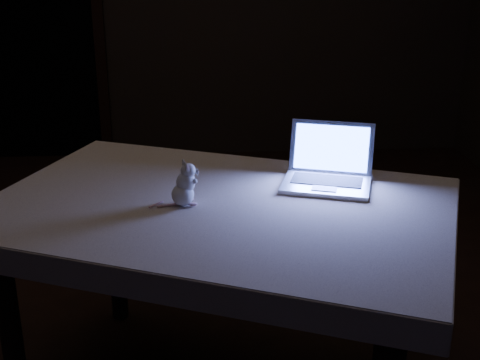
{
  "coord_description": "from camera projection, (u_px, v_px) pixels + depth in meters",
  "views": [
    {
      "loc": [
        0.13,
        -2.49,
        1.61
      ],
      "look_at": [
        0.26,
        -0.46,
        0.85
      ],
      "focal_mm": 48.0,
      "sensor_mm": 36.0,
      "label": 1
    }
  ],
  "objects": [
    {
      "name": "floor",
      "position": [
        175.0,
        323.0,
        2.88
      ],
      "size": [
        5.0,
        5.0,
        0.0
      ],
      "primitive_type": "plane",
      "color": "black",
      "rests_on": "ground"
    },
    {
      "name": "doorway",
      "position": [
        32.0,
        20.0,
        4.78
      ],
      "size": [
        1.06,
        0.36,
        2.13
      ],
      "primitive_type": null,
      "color": "black",
      "rests_on": "back_wall"
    },
    {
      "name": "table",
      "position": [
        219.0,
        304.0,
        2.3
      ],
      "size": [
        1.69,
        1.41,
        0.77
      ],
      "primitive_type": null,
      "rotation": [
        0.0,
        0.0,
        -0.39
      ],
      "color": "black",
      "rests_on": "floor"
    },
    {
      "name": "laptop",
      "position": [
        327.0,
        159.0,
        2.27
      ],
      "size": [
        0.38,
        0.35,
        0.21
      ],
      "primitive_type": null,
      "rotation": [
        0.0,
        0.0,
        -0.3
      ],
      "color": "silver",
      "rests_on": "tablecloth"
    },
    {
      "name": "tablecloth",
      "position": [
        233.0,
        209.0,
        2.23
      ],
      "size": [
        1.81,
        1.52,
        0.09
      ],
      "primitive_type": null,
      "rotation": [
        0.0,
        0.0,
        -0.38
      ],
      "color": "beige",
      "rests_on": "table"
    },
    {
      "name": "plush_mouse",
      "position": [
        182.0,
        183.0,
        2.12
      ],
      "size": [
        0.14,
        0.14,
        0.15
      ],
      "primitive_type": null,
      "rotation": [
        0.0,
        0.0,
        -0.25
      ],
      "color": "silver",
      "rests_on": "tablecloth"
    }
  ]
}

